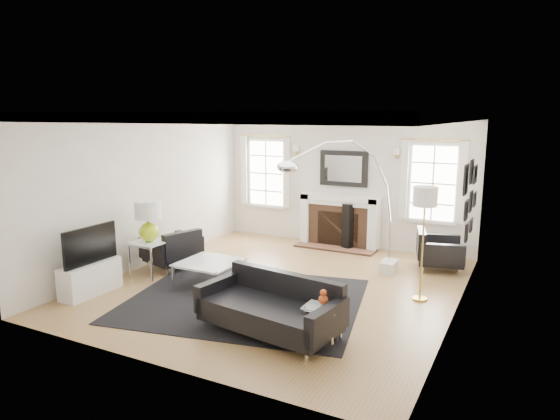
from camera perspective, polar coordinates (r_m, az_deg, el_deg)
The scene contains 25 objects.
floor at distance 8.32m, azimuth -0.07°, elevation -8.59°, with size 6.00×6.00×0.00m, color olive.
back_wall at distance 10.69m, azimuth 7.33°, elevation 3.41°, with size 5.50×0.04×2.80m, color silver.
front_wall at distance 5.53m, azimuth -14.49°, elevation -3.85°, with size 5.50×0.04×2.80m, color silver.
left_wall at distance 9.52m, azimuth -14.96°, elevation 2.22°, with size 0.04×6.00×2.80m, color silver.
right_wall at distance 7.16m, azimuth 19.91°, elevation -0.84°, with size 0.04×6.00×2.80m, color silver.
ceiling at distance 7.84m, azimuth -0.07°, elevation 11.08°, with size 5.50×6.00×0.02m, color white.
crown_molding at distance 7.84m, azimuth -0.07°, elevation 10.64°, with size 5.50×6.00×0.12m, color white.
fireplace at distance 10.64m, azimuth 6.83°, elevation -1.30°, with size 1.70×0.69×1.11m.
mantel_mirror at distance 10.62m, azimuth 7.27°, elevation 4.72°, with size 1.05×0.07×0.75m.
window_left at distance 11.39m, azimuth -1.56°, elevation 4.25°, with size 1.24×0.15×1.62m.
window_right at distance 10.16m, azimuth 17.10°, elevation 2.97°, with size 1.24×0.15×1.62m.
gallery_wall at distance 8.41m, azimuth 20.91°, elevation 1.68°, with size 0.04×1.73×1.29m.
tv_unit at distance 8.38m, azimuth -20.84°, elevation -6.82°, with size 0.35×1.00×1.09m.
area_rug at distance 7.70m, azimuth -4.04°, elevation -10.21°, with size 3.42×2.85×0.01m, color black.
sofa at distance 6.51m, azimuth -0.90°, elevation -11.16°, with size 1.96×1.12×0.61m.
armchair_left at distance 9.31m, azimuth -12.06°, elevation -4.53°, with size 1.02×1.09×0.60m.
armchair_right at distance 9.51m, azimuth 17.48°, elevation -4.52°, with size 0.97×1.04×0.59m.
coffee_table at distance 8.27m, azimuth -8.04°, elevation -6.06°, with size 0.92×0.92×0.41m.
side_table_left at distance 8.89m, azimuth -14.67°, elevation -4.19°, with size 0.57×0.57×0.63m.
nesting_table at distance 6.23m, azimuth 4.94°, elevation -11.82°, with size 0.44×0.37×0.48m.
gourd_lamp at distance 8.78m, azimuth -14.83°, elevation -0.91°, with size 0.44×0.44×0.71m.
orange_vase at distance 6.15m, azimuth 4.97°, elevation -9.96°, with size 0.12×0.12×0.19m.
arc_floor_lamp at distance 8.51m, azimuth 6.94°, elevation 0.96°, with size 1.72×1.59×2.44m.
stick_floor_lamp at distance 7.60m, azimuth 16.24°, elevation 0.83°, with size 0.35×0.35×1.74m.
speaker_tower at distance 10.44m, azimuth 7.80°, elevation -1.90°, with size 0.19×0.19×0.96m, color black.
Camera 1 is at (3.59, -6.97, 2.77)m, focal length 32.00 mm.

